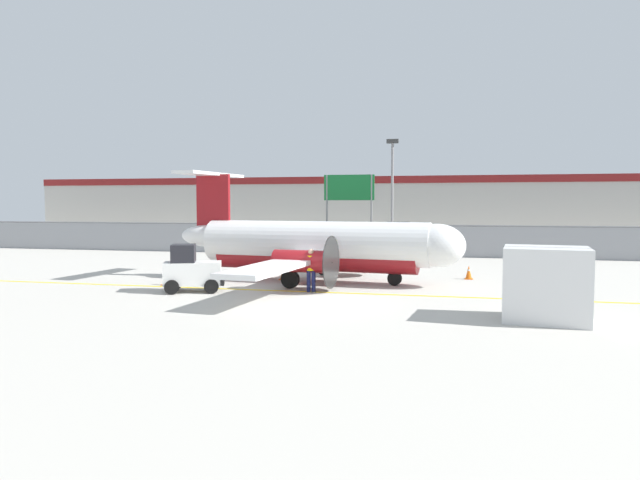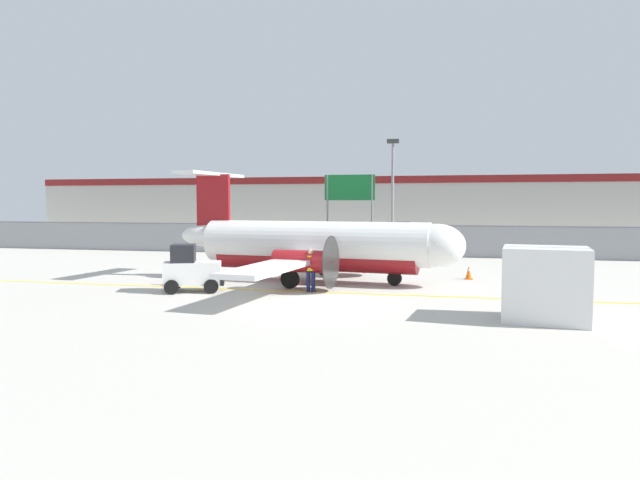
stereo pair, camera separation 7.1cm
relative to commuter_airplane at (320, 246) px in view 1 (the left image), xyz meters
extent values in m
plane|color=#BCB7AD|center=(0.37, -4.88, -1.60)|extent=(140.00, 140.00, 0.00)
cube|color=yellow|center=(0.37, -2.88, -1.60)|extent=(84.00, 0.20, 0.01)
cube|color=gray|center=(0.37, 13.12, -0.60)|extent=(98.00, 0.04, 2.00)
cylinder|color=slate|center=(0.37, 13.12, 0.45)|extent=(98.00, 0.10, 0.10)
cube|color=#38383A|center=(0.37, 24.62, -1.54)|extent=(98.00, 17.00, 0.12)
cube|color=beige|center=(0.37, 43.12, 1.65)|extent=(91.00, 8.00, 6.50)
cube|color=maroon|center=(0.37, 39.12, 4.50)|extent=(91.00, 0.20, 0.80)
cylinder|color=white|center=(-0.23, 0.03, 0.15)|extent=(10.34, 3.01, 1.90)
ellipsoid|color=white|center=(5.10, -0.56, 0.15)|extent=(2.54, 2.05, 1.80)
ellipsoid|color=white|center=(-5.56, 0.61, 0.35)|extent=(2.97, 1.35, 1.05)
cylinder|color=maroon|center=(-0.23, 0.03, -0.37)|extent=(9.26, 2.48, 1.48)
cube|color=white|center=(-0.13, 0.01, -0.42)|extent=(3.34, 16.08, 0.18)
cylinder|color=maroon|center=(0.35, 2.58, -0.42)|extent=(2.29, 1.14, 0.90)
cone|color=black|center=(1.50, 2.45, -0.42)|extent=(0.50, 0.49, 0.44)
cylinder|color=#262626|center=(1.65, 2.43, -0.42)|extent=(0.27, 2.09, 2.10)
cylinder|color=maroon|center=(-0.22, -2.59, -0.42)|extent=(2.29, 1.14, 0.90)
cone|color=black|center=(0.93, -2.72, -0.42)|extent=(0.50, 0.49, 0.44)
cylinder|color=#262626|center=(1.08, -2.73, -0.42)|extent=(0.27, 2.09, 2.10)
cube|color=maroon|center=(-5.30, 0.58, 1.70)|extent=(1.71, 0.37, 3.10)
cube|color=white|center=(-5.43, 0.60, 3.25)|extent=(1.62, 4.89, 0.14)
cylinder|color=#59595B|center=(3.34, -0.37, -0.81)|extent=(0.15, 0.15, 0.97)
cylinder|color=black|center=(3.34, -0.37, -1.30)|extent=(0.62, 0.28, 0.60)
cylinder|color=#59595B|center=(-0.29, 2.25, -0.77)|extent=(0.15, 0.15, 0.90)
cylinder|color=black|center=(-0.29, 2.25, -1.22)|extent=(0.78, 0.30, 0.76)
cylinder|color=#59595B|center=(-0.77, -2.14, -0.77)|extent=(0.15, 0.15, 0.90)
cylinder|color=black|center=(-0.77, -2.14, -1.22)|extent=(0.78, 0.30, 0.76)
cube|color=silver|center=(-4.29, -3.84, -0.87)|extent=(2.45, 1.80, 0.90)
cube|color=black|center=(-4.62, -3.96, -0.07)|extent=(1.19, 1.25, 0.70)
cube|color=black|center=(-3.21, -3.44, -1.17)|extent=(0.54, 1.09, 0.30)
cylinder|color=black|center=(-3.80, -3.02, -1.32)|extent=(0.59, 0.36, 0.56)
cylinder|color=black|center=(-3.38, -4.14, -1.32)|extent=(0.59, 0.36, 0.56)
cylinder|color=black|center=(-5.20, -3.54, -1.32)|extent=(0.59, 0.36, 0.56)
cylinder|color=black|center=(-4.78, -4.67, -1.32)|extent=(0.59, 0.36, 0.56)
cylinder|color=#191E4C|center=(0.19, -2.88, -1.18)|extent=(0.16, 0.16, 0.85)
cylinder|color=#191E4C|center=(0.39, -2.87, -1.18)|extent=(0.16, 0.16, 0.85)
cylinder|color=yellow|center=(0.29, -2.88, -0.45)|extent=(0.34, 0.34, 0.60)
cylinder|color=yellow|center=(0.07, -2.88, -0.42)|extent=(0.10, 0.10, 0.55)
cylinder|color=yellow|center=(0.51, -2.87, -0.42)|extent=(0.10, 0.10, 0.55)
sphere|color=tan|center=(0.29, -2.88, -0.01)|extent=(0.22, 0.22, 0.22)
cube|color=silver|center=(8.40, -6.69, -0.50)|extent=(2.63, 2.28, 2.20)
cube|color=#333338|center=(8.40, -6.69, -0.50)|extent=(2.43, 0.38, 2.20)
cube|color=orange|center=(-6.20, -2.41, -1.58)|extent=(0.36, 0.36, 0.04)
cone|color=orange|center=(-6.20, -2.41, -1.26)|extent=(0.28, 0.28, 0.60)
cylinder|color=white|center=(-6.20, -2.41, -1.18)|extent=(0.17, 0.17, 0.08)
cube|color=orange|center=(-1.81, 0.38, -1.58)|extent=(0.36, 0.36, 0.04)
cone|color=orange|center=(-1.81, 0.38, -1.26)|extent=(0.28, 0.28, 0.60)
cylinder|color=white|center=(-1.81, 0.38, -1.18)|extent=(0.17, 0.17, 0.08)
cube|color=orange|center=(6.49, 2.39, -1.58)|extent=(0.36, 0.36, 0.04)
cone|color=orange|center=(6.49, 2.39, -1.26)|extent=(0.28, 0.28, 0.60)
cylinder|color=white|center=(6.49, 2.39, -1.18)|extent=(0.17, 0.17, 0.08)
cube|color=orange|center=(-0.96, -1.18, -1.58)|extent=(0.36, 0.36, 0.04)
cone|color=orange|center=(-0.96, -1.18, -1.26)|extent=(0.28, 0.28, 0.60)
cylinder|color=white|center=(-0.96, -1.18, -1.18)|extent=(0.17, 0.17, 0.08)
cube|color=#19662D|center=(-12.67, 25.17, -0.86)|extent=(4.38, 2.20, 0.80)
cube|color=#262D38|center=(-12.82, 25.15, -0.18)|extent=(2.37, 1.82, 0.56)
cylinder|color=black|center=(-11.39, 26.23, -1.18)|extent=(0.62, 0.27, 0.60)
cylinder|color=black|center=(-11.17, 24.45, -1.18)|extent=(0.62, 0.27, 0.60)
cylinder|color=black|center=(-14.17, 25.89, -1.18)|extent=(0.62, 0.27, 0.60)
cylinder|color=black|center=(-13.95, 24.10, -1.18)|extent=(0.62, 0.27, 0.60)
cube|color=#19662D|center=(-6.09, 27.30, -0.86)|extent=(4.37, 2.17, 0.80)
cube|color=#262D38|center=(-5.95, 27.29, -0.18)|extent=(2.36, 1.80, 0.56)
cylinder|color=black|center=(-7.59, 26.57, -1.18)|extent=(0.62, 0.27, 0.60)
cylinder|color=black|center=(-7.38, 28.36, -1.18)|extent=(0.62, 0.27, 0.60)
cylinder|color=black|center=(-4.81, 26.25, -1.18)|extent=(0.62, 0.27, 0.60)
cylinder|color=black|center=(-4.60, 28.04, -1.18)|extent=(0.62, 0.27, 0.60)
cube|color=silver|center=(0.90, 30.69, -0.86)|extent=(4.20, 1.70, 0.80)
cube|color=#262D38|center=(0.75, 30.69, -0.18)|extent=(2.20, 1.56, 0.56)
cylinder|color=black|center=(2.30, 31.59, -1.18)|extent=(0.60, 0.20, 0.60)
cylinder|color=black|center=(2.30, 29.79, -1.18)|extent=(0.60, 0.20, 0.60)
cylinder|color=black|center=(-0.50, 31.59, -1.18)|extent=(0.60, 0.20, 0.60)
cylinder|color=black|center=(-0.50, 29.79, -1.18)|extent=(0.60, 0.20, 0.60)
cube|color=#19662D|center=(6.92, 19.54, -0.86)|extent=(4.36, 2.14, 0.80)
cube|color=#262D38|center=(7.07, 19.56, -0.18)|extent=(2.35, 1.79, 0.56)
cylinder|color=black|center=(5.63, 18.50, -1.18)|extent=(0.62, 0.26, 0.60)
cylinder|color=black|center=(5.43, 20.29, -1.18)|extent=(0.62, 0.26, 0.60)
cylinder|color=black|center=(8.41, 18.80, -1.18)|extent=(0.62, 0.26, 0.60)
cylinder|color=black|center=(8.22, 20.59, -1.18)|extent=(0.62, 0.26, 0.60)
cube|color=silver|center=(13.36, 19.69, -0.86)|extent=(4.32, 2.02, 0.80)
cube|color=#262D38|center=(13.50, 19.68, -0.18)|extent=(2.31, 1.73, 0.56)
cylinder|color=black|center=(11.89, 18.90, -1.18)|extent=(0.61, 0.25, 0.60)
cylinder|color=black|center=(12.03, 20.69, -1.18)|extent=(0.61, 0.25, 0.60)
cylinder|color=black|center=(14.68, 18.68, -1.18)|extent=(0.61, 0.25, 0.60)
cylinder|color=black|center=(14.82, 20.48, -1.18)|extent=(0.61, 0.25, 0.60)
cylinder|color=slate|center=(2.26, 9.50, 1.90)|extent=(0.16, 0.16, 7.00)
cube|color=#333333|center=(2.26, 9.50, 5.55)|extent=(0.70, 0.30, 0.24)
cylinder|color=slate|center=(-2.96, 15.33, 1.15)|extent=(0.14, 0.14, 5.50)
cylinder|color=slate|center=(0.24, 15.33, 1.15)|extent=(0.14, 0.14, 5.50)
cube|color=#14662D|center=(-1.36, 15.33, 3.00)|extent=(3.60, 0.10, 1.80)
camera|label=1|loc=(5.56, -24.55, 1.91)|focal=32.00mm
camera|label=2|loc=(5.63, -24.53, 1.91)|focal=32.00mm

